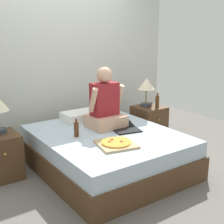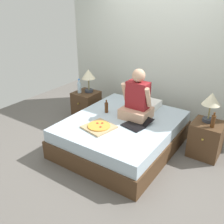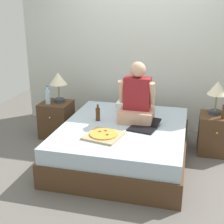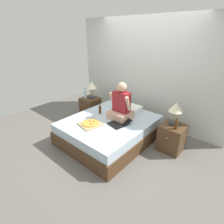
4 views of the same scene
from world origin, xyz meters
name	(u,v)px [view 2 (image 2 of 4)]	position (x,y,z in m)	size (l,w,h in m)	color
ground_plane	(122,146)	(0.00, 0.00, 0.00)	(5.97, 5.97, 0.00)	#66605B
wall_back	(161,55)	(0.00, 1.31, 1.25)	(3.97, 0.12, 2.50)	silver
bed	(122,134)	(0.00, 0.00, 0.24)	(1.59, 1.89, 0.48)	#4C331E
nightstand_left	(86,105)	(-1.16, 0.52, 0.27)	(0.44, 0.47, 0.54)	#4C331E
lamp_on_left_nightstand	(88,76)	(-1.12, 0.57, 0.86)	(0.26, 0.26, 0.45)	#333842
water_bottle	(79,87)	(-1.24, 0.43, 0.65)	(0.07, 0.07, 0.28)	silver
nightstand_right	(206,139)	(1.16, 0.52, 0.27)	(0.44, 0.47, 0.54)	#4C331E
lamp_on_right_nightstand	(211,101)	(1.13, 0.57, 0.86)	(0.26, 0.26, 0.45)	#333842
beer_bottle	(213,121)	(1.23, 0.42, 0.63)	(0.06, 0.06, 0.23)	#512D14
pillow	(144,103)	(0.03, 0.67, 0.54)	(0.52, 0.34, 0.12)	white
person_seated	(137,100)	(0.13, 0.21, 0.76)	(0.47, 0.40, 0.78)	tan
laptop	(136,124)	(0.26, -0.03, 0.50)	(0.39, 0.47, 0.07)	black
pizza_box	(99,127)	(-0.15, -0.41, 0.50)	(0.47, 0.47, 0.04)	tan
beer_bottle_on_bed	(106,107)	(-0.37, 0.09, 0.57)	(0.06, 0.06, 0.22)	#4C2811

